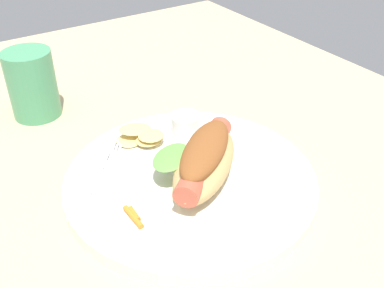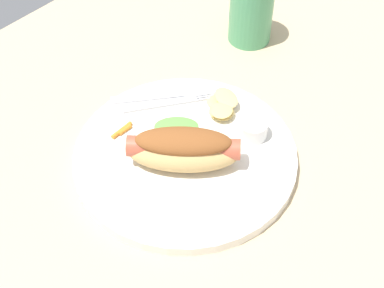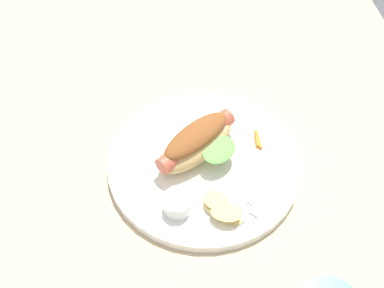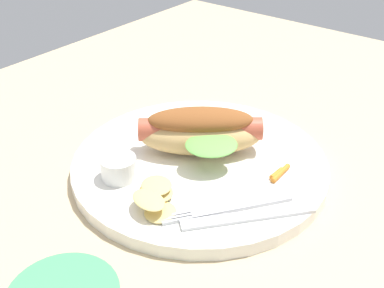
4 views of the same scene
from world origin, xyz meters
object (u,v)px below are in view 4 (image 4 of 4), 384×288
at_px(knife, 248,216).
at_px(carrot_garnish, 279,173).
at_px(plate, 200,164).
at_px(chips_pile, 155,197).
at_px(fork, 231,208).
at_px(sauce_ramekin, 119,168).
at_px(hot_dog, 200,130).

bearing_deg(knife, carrot_garnish, -131.69).
distance_m(plate, chips_pile, 0.10).
bearing_deg(plate, fork, 56.18).
height_order(fork, carrot_garnish, carrot_garnish).
bearing_deg(chips_pile, sauce_ramekin, -99.41).
bearing_deg(chips_pile, plate, -170.88).
bearing_deg(sauce_ramekin, carrot_garnish, 129.18).
relative_size(fork, knife, 0.87).
bearing_deg(knife, chips_pile, -24.63).
height_order(sauce_ramekin, chips_pile, sauce_ramekin).
bearing_deg(hot_dog, sauce_ramekin, 30.62).
height_order(fork, knife, same).
bearing_deg(fork, knife, 125.24).
bearing_deg(plate, chips_pile, 9.12).
relative_size(knife, carrot_garnish, 3.81).
bearing_deg(chips_pile, knife, 115.27).
bearing_deg(fork, sauce_ramekin, -41.02).
xyz_separation_m(plate, chips_pile, (0.10, 0.02, 0.02)).
distance_m(hot_dog, carrot_garnish, 0.11).
bearing_deg(fork, chips_pile, -22.23).
distance_m(plate, knife, 0.12).
distance_m(fork, knife, 0.02).
distance_m(fork, chips_pile, 0.08).
bearing_deg(chips_pile, carrot_garnish, 148.64).
xyz_separation_m(chips_pile, carrot_garnish, (-0.13, 0.08, -0.01)).
xyz_separation_m(plate, hot_dog, (-0.01, -0.01, 0.04)).
bearing_deg(chips_pile, fork, 122.22).
bearing_deg(carrot_garnish, sauce_ramekin, -50.82).
bearing_deg(knife, sauce_ramekin, -38.39).
xyz_separation_m(sauce_ramekin, knife, (-0.03, 0.15, -0.01)).
xyz_separation_m(plate, knife, (0.06, 0.10, 0.01)).
relative_size(plate, knife, 2.18).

